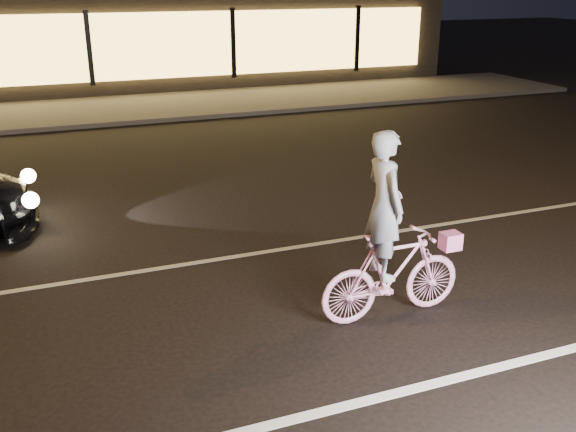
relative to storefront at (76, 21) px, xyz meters
name	(u,v)px	position (x,y,z in m)	size (l,w,h in m)	color
ground	(235,337)	(0.00, -18.97, -2.15)	(90.00, 90.00, 0.00)	black
lane_stripe_near	(286,421)	(0.00, -20.47, -2.14)	(60.00, 0.12, 0.01)	silver
lane_stripe_far	(192,263)	(0.00, -16.97, -2.14)	(60.00, 0.10, 0.01)	gray
sidewalk	(101,110)	(0.00, -5.97, -2.09)	(30.00, 4.00, 0.12)	#383533
storefront	(76,21)	(0.00, 0.00, 0.00)	(25.40, 8.42, 4.20)	black
cyclist	(390,254)	(1.73, -19.17, -1.38)	(1.71, 0.59, 2.16)	#DA3890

